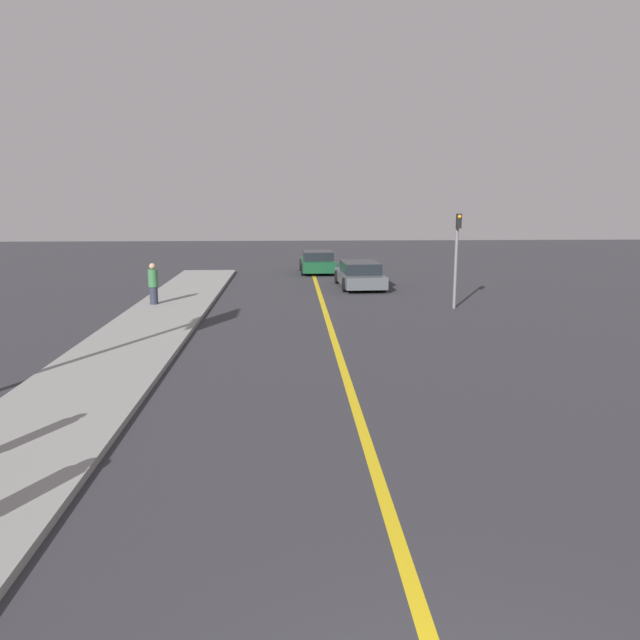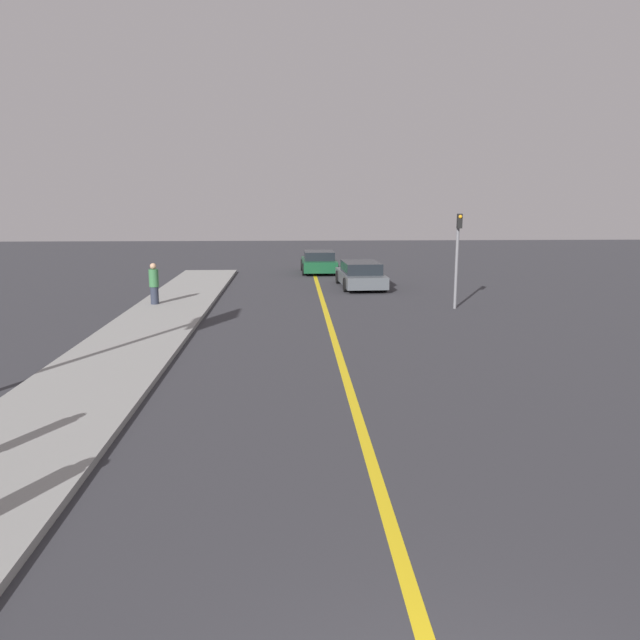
{
  "view_description": "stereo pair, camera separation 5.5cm",
  "coord_description": "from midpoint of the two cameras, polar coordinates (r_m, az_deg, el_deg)",
  "views": [
    {
      "loc": [
        -1.34,
        -3.3,
        4.26
      ],
      "look_at": [
        -0.53,
        13.19,
        1.02
      ],
      "focal_mm": 35.0,
      "sensor_mm": 36.0,
      "label": 1
    },
    {
      "loc": [
        -1.28,
        -3.31,
        4.26
      ],
      "look_at": [
        -0.53,
        13.19,
        1.02
      ],
      "focal_mm": 35.0,
      "sensor_mm": 36.0,
      "label": 2
    }
  ],
  "objects": [
    {
      "name": "car_ahead_center",
      "position": [
        35.99,
        -0.25,
        5.31
      ],
      "size": [
        2.06,
        3.9,
        1.26
      ],
      "rotation": [
        0.0,
        0.0,
        0.02
      ],
      "color": "#144728",
      "rests_on": "ground_plane"
    },
    {
      "name": "traffic_light",
      "position": [
        24.65,
        12.33,
        6.25
      ],
      "size": [
        0.18,
        0.4,
        3.67
      ],
      "color": "slate",
      "rests_on": "ground_plane"
    },
    {
      "name": "pedestrian_far_standing",
      "position": [
        25.33,
        -15.07,
        3.21
      ],
      "size": [
        0.37,
        0.37,
        1.62
      ],
      "color": "#282D3D",
      "rests_on": "sidewalk_left"
    },
    {
      "name": "sidewalk_left",
      "position": [
        20.76,
        -15.67,
        -0.95
      ],
      "size": [
        2.95,
        32.97,
        0.14
      ],
      "color": "gray",
      "rests_on": "ground_plane"
    },
    {
      "name": "road_center_line",
      "position": [
        21.77,
        0.71,
        -0.17
      ],
      "size": [
        0.2,
        60.0,
        0.01
      ],
      "color": "gold",
      "rests_on": "ground_plane"
    },
    {
      "name": "car_near_right_lane",
      "position": [
        30.16,
        3.6,
        4.14
      ],
      "size": [
        2.18,
        4.72,
        1.25
      ],
      "rotation": [
        0.0,
        0.0,
        0.05
      ],
      "color": "#4C5156",
      "rests_on": "ground_plane"
    }
  ]
}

